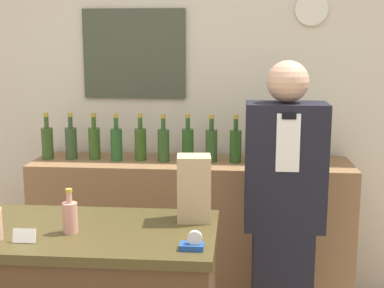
% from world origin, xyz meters
% --- Properties ---
extents(back_wall, '(5.20, 0.09, 2.70)m').
position_xyz_m(back_wall, '(-0.00, 2.00, 1.35)').
color(back_wall, beige).
rests_on(back_wall, ground_plane).
extents(back_shelf, '(2.03, 0.47, 0.98)m').
position_xyz_m(back_shelf, '(0.10, 1.71, 0.49)').
color(back_shelf, '#8E6642').
rests_on(back_shelf, ground_plane).
extents(shopkeeper, '(0.41, 0.26, 1.64)m').
position_xyz_m(shopkeeper, '(0.64, 1.14, 0.82)').
color(shopkeeper, black).
rests_on(shopkeeper, ground_plane).
extents(potted_plant, '(0.26, 0.26, 0.34)m').
position_xyz_m(potted_plant, '(0.75, 1.74, 1.16)').
color(potted_plant, '#9E998E').
rests_on(potted_plant, back_shelf).
extents(paper_bag, '(0.15, 0.14, 0.29)m').
position_xyz_m(paper_bag, '(0.21, 0.62, 1.11)').
color(paper_bag, tan).
rests_on(paper_bag, display_counter).
extents(tape_dispenser, '(0.09, 0.06, 0.07)m').
position_xyz_m(tape_dispenser, '(0.23, 0.28, 0.98)').
color(tape_dispenser, '#1E4799').
rests_on(tape_dispenser, display_counter).
extents(price_card_right, '(0.09, 0.02, 0.06)m').
position_xyz_m(price_card_right, '(-0.42, 0.29, 0.99)').
color(price_card_right, white).
rests_on(price_card_right, display_counter).
extents(counter_bottle_2, '(0.06, 0.06, 0.19)m').
position_xyz_m(counter_bottle_2, '(-0.28, 0.42, 1.03)').
color(counter_bottle_2, tan).
rests_on(counter_bottle_2, display_counter).
extents(shelf_bottle_0, '(0.07, 0.07, 0.30)m').
position_xyz_m(shelf_bottle_0, '(-0.84, 1.70, 1.09)').
color(shelf_bottle_0, '#314F20').
rests_on(shelf_bottle_0, back_shelf).
extents(shelf_bottle_1, '(0.07, 0.07, 0.30)m').
position_xyz_m(shelf_bottle_1, '(-0.68, 1.71, 1.09)').
color(shelf_bottle_1, '#334C2B').
rests_on(shelf_bottle_1, back_shelf).
extents(shelf_bottle_2, '(0.07, 0.07, 0.30)m').
position_xyz_m(shelf_bottle_2, '(-0.53, 1.72, 1.09)').
color(shelf_bottle_2, '#33551F').
rests_on(shelf_bottle_2, back_shelf).
extents(shelf_bottle_3, '(0.07, 0.07, 0.30)m').
position_xyz_m(shelf_bottle_3, '(-0.38, 1.69, 1.09)').
color(shelf_bottle_3, '#285829').
rests_on(shelf_bottle_3, back_shelf).
extents(shelf_bottle_4, '(0.07, 0.07, 0.30)m').
position_xyz_m(shelf_bottle_4, '(-0.23, 1.71, 1.09)').
color(shelf_bottle_4, '#33551C').
rests_on(shelf_bottle_4, back_shelf).
extents(shelf_bottle_5, '(0.07, 0.07, 0.30)m').
position_xyz_m(shelf_bottle_5, '(-0.08, 1.69, 1.09)').
color(shelf_bottle_5, '#2D5023').
rests_on(shelf_bottle_5, back_shelf).
extents(shelf_bottle_6, '(0.07, 0.07, 0.30)m').
position_xyz_m(shelf_bottle_6, '(0.08, 1.73, 1.09)').
color(shelf_bottle_6, '#285421').
rests_on(shelf_bottle_6, back_shelf).
extents(shelf_bottle_7, '(0.07, 0.07, 0.30)m').
position_xyz_m(shelf_bottle_7, '(0.23, 1.71, 1.09)').
color(shelf_bottle_7, '#2C4D23').
rests_on(shelf_bottle_7, back_shelf).
extents(shelf_bottle_8, '(0.07, 0.07, 0.30)m').
position_xyz_m(shelf_bottle_8, '(0.38, 1.70, 1.09)').
color(shelf_bottle_8, '#274E1D').
rests_on(shelf_bottle_8, back_shelf).
extents(shelf_bottle_9, '(0.07, 0.07, 0.30)m').
position_xyz_m(shelf_bottle_9, '(0.53, 1.69, 1.09)').
color(shelf_bottle_9, '#2C5322').
rests_on(shelf_bottle_9, back_shelf).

